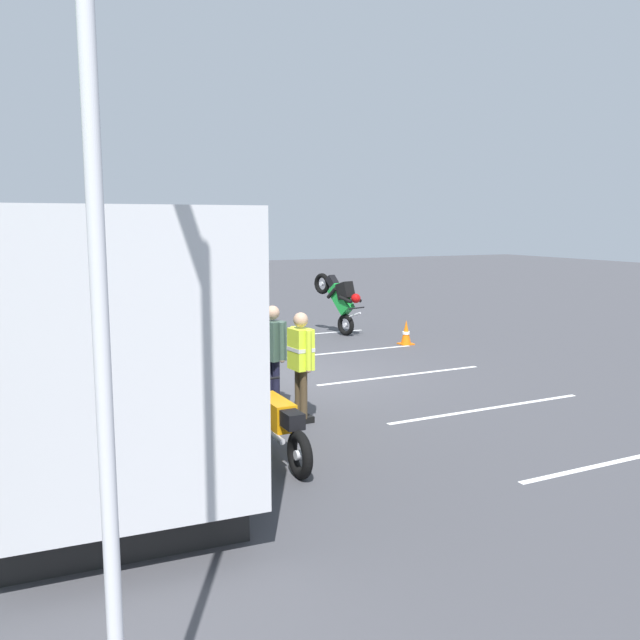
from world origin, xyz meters
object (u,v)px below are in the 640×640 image
at_px(spectator_far_left, 301,357).
at_px(spectator_left, 273,348).
at_px(traffic_cone, 406,333).
at_px(spectator_right, 222,332).
at_px(stunt_motorcycle, 340,298).
at_px(tour_bus, 88,321).
at_px(spectator_centre, 249,341).
at_px(parked_motorcycle_silver, 277,425).
at_px(flagpole, 93,178).

bearing_deg(spectator_far_left, spectator_left, 10.51).
bearing_deg(traffic_cone, spectator_right, 111.46).
distance_m(spectator_left, stunt_motorcycle, 7.78).
relative_size(tour_bus, spectator_right, 5.57).
height_order(spectator_left, spectator_centre, spectator_left).
relative_size(spectator_right, parked_motorcycle_silver, 0.85).
xyz_separation_m(spectator_centre, flagpole, (-7.95, 3.48, 2.29)).
relative_size(spectator_far_left, spectator_right, 1.00).
bearing_deg(tour_bus, spectator_centre, -74.88).
bearing_deg(spectator_centre, spectator_left, -177.00).
relative_size(stunt_motorcycle, traffic_cone, 3.01).
relative_size(tour_bus, spectator_centre, 5.72).
height_order(spectator_far_left, parked_motorcycle_silver, spectator_far_left).
height_order(stunt_motorcycle, traffic_cone, stunt_motorcycle).
height_order(spectator_right, traffic_cone, spectator_right).
xyz_separation_m(spectator_far_left, spectator_centre, (1.84, 0.20, -0.03)).
bearing_deg(stunt_motorcycle, tour_bus, 129.76).
relative_size(spectator_far_left, spectator_left, 0.99).
xyz_separation_m(tour_bus, spectator_right, (1.80, -2.60, -0.60)).
bearing_deg(spectator_left, flagpole, 152.92).
xyz_separation_m(spectator_right, flagpole, (-9.00, 3.30, 2.26)).
relative_size(tour_bus, traffic_cone, 15.48).
distance_m(spectator_far_left, traffic_cone, 7.28).
height_order(spectator_centre, spectator_right, spectator_right).
distance_m(spectator_far_left, spectator_right, 2.92).
bearing_deg(traffic_cone, tour_bus, 116.04).
bearing_deg(flagpole, spectator_left, -27.08).
relative_size(spectator_right, stunt_motorcycle, 0.92).
xyz_separation_m(spectator_far_left, spectator_right, (2.89, 0.38, -0.00)).
xyz_separation_m(spectator_right, parked_motorcycle_silver, (-4.30, 0.57, -0.56)).
bearing_deg(traffic_cone, parked_motorcycle_silver, 136.60).
xyz_separation_m(spectator_far_left, flagpole, (-6.11, 3.69, 2.26)).
relative_size(parked_motorcycle_silver, flagpole, 0.31).
distance_m(spectator_left, flagpole, 8.08).
bearing_deg(tour_bus, spectator_far_left, -110.03).
distance_m(tour_bus, flagpole, 7.42).
xyz_separation_m(tour_bus, traffic_cone, (3.99, -8.16, -1.34)).
bearing_deg(tour_bus, spectator_left, -95.68).
distance_m(spectator_left, spectator_centre, 1.04).
xyz_separation_m(parked_motorcycle_silver, traffic_cone, (6.48, -6.13, -0.18)).
bearing_deg(spectator_far_left, spectator_right, 7.54).
bearing_deg(stunt_motorcycle, spectator_left, 144.89).
height_order(spectator_right, flagpole, flagpole).
xyz_separation_m(stunt_motorcycle, flagpole, (-13.28, 8.01, 2.27)).
height_order(spectator_far_left, spectator_right, spectator_right).
distance_m(spectator_centre, spectator_right, 1.07).
height_order(tour_bus, stunt_motorcycle, tour_bus).
relative_size(spectator_centre, spectator_right, 0.97).
distance_m(spectator_centre, stunt_motorcycle, 7.00).
distance_m(spectator_far_left, spectator_centre, 1.85).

